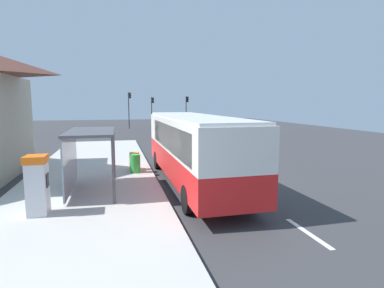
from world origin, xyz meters
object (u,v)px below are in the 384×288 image
Objects in this scene: white_van at (179,124)px; traffic_light_far_side at (129,105)px; ticket_machine at (37,185)px; bus at (192,145)px; sedan_near at (161,121)px; bus_shelter at (83,145)px; sedan_far at (168,124)px; recycling_bin_green at (135,164)px; traffic_light_near_side at (187,107)px; traffic_light_median at (152,107)px; recycling_bin_orange at (134,161)px.

traffic_light_far_side is at bearing 115.31° from white_van.
white_van is 27.33m from ticket_machine.
white_van is 2.70× the size of ticket_machine.
white_van is (3.91, 22.39, -0.50)m from bus.
sedan_near is 1.12× the size of bus_shelter.
recycling_bin_green is (-6.50, -29.14, -0.14)m from sedan_far.
bus_shelter reaches higher than sedan_near.
bus_shelter is at bearing -102.62° from sedan_near.
traffic_light_near_side is (3.30, 10.42, 1.89)m from white_van.
traffic_light_near_side is (9.70, 30.46, 2.58)m from recycling_bin_green.
sedan_far is at bearing -21.38° from traffic_light_far_side.
traffic_light_median is (-5.10, 1.60, -0.08)m from traffic_light_near_side.
ticket_machine is 0.40× the size of traffic_light_near_side.
sedan_far is 4.23m from traffic_light_near_side.
ticket_machine is 0.36× the size of traffic_light_far_side.
sedan_far is 4.67× the size of recycling_bin_orange.
bus reaches higher than white_van.
bus is 2.10× the size of white_van.
traffic_light_median is at bearing 123.06° from sedan_far.
bus_shelter is at bearing 63.63° from ticket_machine.
recycling_bin_green is 32.48m from traffic_light_median.
traffic_light_median is (4.60, 32.06, 2.50)m from recycling_bin_green.
white_van is 0.97× the size of traffic_light_far_side.
traffic_light_far_side reaches higher than white_van.
traffic_light_median reaches higher than sedan_near.
bus is 2.76× the size of bus_shelter.
traffic_light_median is (8.03, 37.53, 1.98)m from ticket_machine.
white_van is at bearing -90.37° from sedan_near.
recycling_bin_orange is at bearing -98.35° from traffic_light_median.
white_van is at bearing 71.69° from recycling_bin_orange.
sedan_near is at bearing 79.54° from recycling_bin_orange.
sedan_near is (4.01, 38.26, -1.05)m from bus.
white_van is 1.31× the size of bus_shelter.
traffic_light_far_side is at bearing 84.49° from bus_shelter.
ticket_machine is at bearing -106.01° from sedan_far.
sedan_near is 4.70× the size of recycling_bin_orange.
recycling_bin_orange is at bearing -108.06° from traffic_light_near_side.
bus reaches higher than ticket_machine.
traffic_light_median is at bearing 81.83° from recycling_bin_green.
traffic_light_far_side reaches higher than recycling_bin_orange.
recycling_bin_orange is at bearing -108.31° from white_van.
traffic_light_near_side is at bearing 71.94° from recycling_bin_orange.
traffic_light_median is 35.75m from bus_shelter.
traffic_light_far_side reaches higher than traffic_light_median.
recycling_bin_orange is (3.43, 6.17, -0.52)m from ticket_machine.
ticket_machine is 6.48m from recycling_bin_green.
traffic_light_median is at bearing 98.50° from white_van.
recycling_bin_orange is (-6.50, -35.21, -0.14)m from sedan_near.
traffic_light_far_side is at bearing 87.99° from recycling_bin_green.
sedan_far is 6.44m from traffic_light_far_side.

